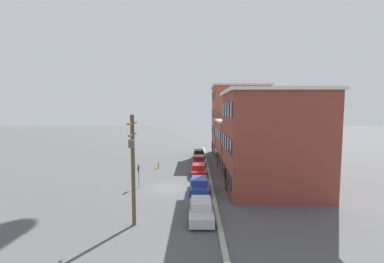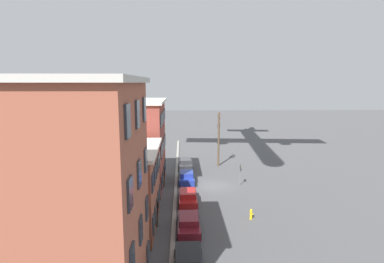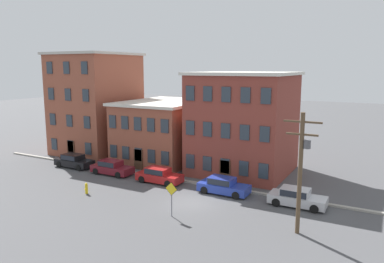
{
  "view_description": "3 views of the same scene",
  "coord_description": "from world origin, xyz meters",
  "px_view_note": "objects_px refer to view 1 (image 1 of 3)",
  "views": [
    {
      "loc": [
        26.75,
        2.78,
        8.42
      ],
      "look_at": [
        -1.26,
        2.39,
        5.94
      ],
      "focal_mm": 24.0,
      "sensor_mm": 36.0,
      "label": 1
    },
    {
      "loc": [
        -34.42,
        3.76,
        12.25
      ],
      "look_at": [
        -1.24,
        2.61,
        6.85
      ],
      "focal_mm": 28.0,
      "sensor_mm": 36.0,
      "label": 2
    },
    {
      "loc": [
        13.77,
        -25.34,
        10.77
      ],
      "look_at": [
        -1.19,
        2.22,
        5.38
      ],
      "focal_mm": 35.0,
      "sensor_mm": 36.0,
      "label": 3
    }
  ],
  "objects_px": {
    "car_blue": "(199,185)",
    "fire_hydrant": "(158,165)",
    "car_maroon": "(198,160)",
    "car_red": "(199,169)",
    "car_silver": "(201,209)",
    "utility_pole": "(133,164)",
    "car_black": "(199,154)",
    "caution_sign": "(139,172)"
  },
  "relations": [
    {
      "from": "car_black",
      "to": "car_silver",
      "type": "xyz_separation_m",
      "value": [
        24.12,
        -0.15,
        0.0
      ]
    },
    {
      "from": "car_maroon",
      "to": "fire_hydrant",
      "type": "relative_size",
      "value": 4.58
    },
    {
      "from": "car_red",
      "to": "utility_pole",
      "type": "bearing_deg",
      "value": -18.92
    },
    {
      "from": "car_blue",
      "to": "caution_sign",
      "type": "relative_size",
      "value": 1.68
    },
    {
      "from": "car_blue",
      "to": "car_silver",
      "type": "distance_m",
      "value": 6.27
    },
    {
      "from": "car_blue",
      "to": "utility_pole",
      "type": "relative_size",
      "value": 0.55
    },
    {
      "from": "car_blue",
      "to": "utility_pole",
      "type": "height_order",
      "value": "utility_pole"
    },
    {
      "from": "car_black",
      "to": "car_maroon",
      "type": "relative_size",
      "value": 1.0
    },
    {
      "from": "car_blue",
      "to": "caution_sign",
      "type": "height_order",
      "value": "caution_sign"
    },
    {
      "from": "caution_sign",
      "to": "fire_hydrant",
      "type": "relative_size",
      "value": 2.73
    },
    {
      "from": "car_silver",
      "to": "caution_sign",
      "type": "bearing_deg",
      "value": -139.21
    },
    {
      "from": "car_maroon",
      "to": "car_red",
      "type": "distance_m",
      "value": 5.79
    },
    {
      "from": "car_silver",
      "to": "utility_pole",
      "type": "relative_size",
      "value": 0.55
    },
    {
      "from": "car_silver",
      "to": "caution_sign",
      "type": "distance_m",
      "value": 9.99
    },
    {
      "from": "fire_hydrant",
      "to": "car_red",
      "type": "bearing_deg",
      "value": 56.6
    },
    {
      "from": "car_maroon",
      "to": "car_red",
      "type": "xyz_separation_m",
      "value": [
        5.79,
        -0.05,
        0.0
      ]
    },
    {
      "from": "car_black",
      "to": "car_red",
      "type": "xyz_separation_m",
      "value": [
        11.23,
        -0.2,
        0.0
      ]
    },
    {
      "from": "car_silver",
      "to": "car_maroon",
      "type": "bearing_deg",
      "value": 180.0
    },
    {
      "from": "car_black",
      "to": "utility_pole",
      "type": "relative_size",
      "value": 0.55
    },
    {
      "from": "car_blue",
      "to": "fire_hydrant",
      "type": "height_order",
      "value": "car_blue"
    },
    {
      "from": "car_maroon",
      "to": "caution_sign",
      "type": "relative_size",
      "value": 1.68
    },
    {
      "from": "car_blue",
      "to": "fire_hydrant",
      "type": "relative_size",
      "value": 4.58
    },
    {
      "from": "car_maroon",
      "to": "caution_sign",
      "type": "xyz_separation_m",
      "value": [
        11.16,
        -6.49,
        1.01
      ]
    },
    {
      "from": "car_silver",
      "to": "caution_sign",
      "type": "height_order",
      "value": "caution_sign"
    },
    {
      "from": "car_blue",
      "to": "caution_sign",
      "type": "distance_m",
      "value": 6.65
    },
    {
      "from": "car_maroon",
      "to": "fire_hydrant",
      "type": "height_order",
      "value": "car_maroon"
    },
    {
      "from": "car_silver",
      "to": "utility_pole",
      "type": "height_order",
      "value": "utility_pole"
    },
    {
      "from": "car_maroon",
      "to": "car_blue",
      "type": "distance_m",
      "value": 12.41
    },
    {
      "from": "car_black",
      "to": "car_blue",
      "type": "xyz_separation_m",
      "value": [
        17.84,
        -0.2,
        0.0
      ]
    },
    {
      "from": "car_blue",
      "to": "fire_hydrant",
      "type": "distance_m",
      "value": 11.81
    },
    {
      "from": "car_black",
      "to": "car_silver",
      "type": "distance_m",
      "value": 24.12
    },
    {
      "from": "car_red",
      "to": "car_silver",
      "type": "xyz_separation_m",
      "value": [
        12.89,
        0.05,
        0.0
      ]
    },
    {
      "from": "caution_sign",
      "to": "car_red",
      "type": "bearing_deg",
      "value": 129.79
    },
    {
      "from": "car_maroon",
      "to": "caution_sign",
      "type": "bearing_deg",
      "value": -30.2
    },
    {
      "from": "car_black",
      "to": "fire_hydrant",
      "type": "relative_size",
      "value": 4.58
    },
    {
      "from": "car_maroon",
      "to": "car_red",
      "type": "height_order",
      "value": "same"
    },
    {
      "from": "caution_sign",
      "to": "car_maroon",
      "type": "bearing_deg",
      "value": 149.8
    },
    {
      "from": "car_maroon",
      "to": "car_blue",
      "type": "relative_size",
      "value": 1.0
    },
    {
      "from": "car_red",
      "to": "utility_pole",
      "type": "relative_size",
      "value": 0.55
    },
    {
      "from": "car_red",
      "to": "car_blue",
      "type": "xyz_separation_m",
      "value": [
        6.62,
        0.01,
        0.0
      ]
    },
    {
      "from": "car_black",
      "to": "car_red",
      "type": "distance_m",
      "value": 11.23
    },
    {
      "from": "car_silver",
      "to": "fire_hydrant",
      "type": "distance_m",
      "value": 17.58
    }
  ]
}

